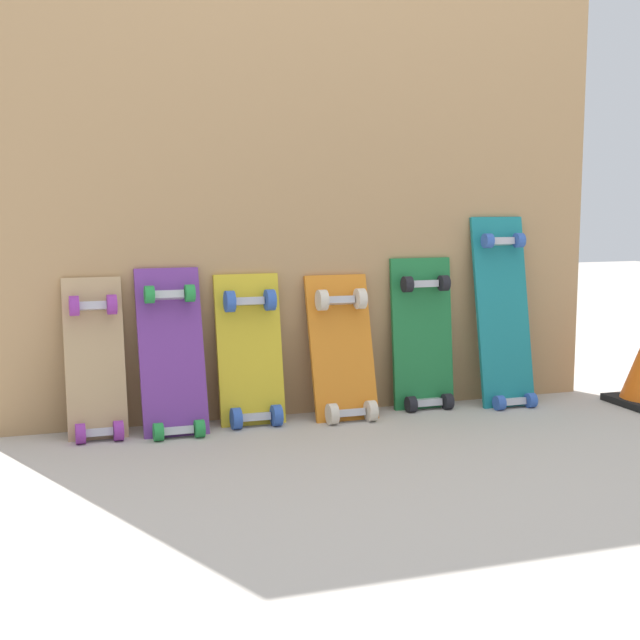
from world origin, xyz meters
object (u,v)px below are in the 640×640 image
at_px(skateboard_yellow, 251,359).
at_px(skateboard_green, 423,343).
at_px(skateboard_teal, 504,321).
at_px(skateboard_purple, 173,363).
at_px(skateboard_natural, 96,369).
at_px(skateboard_orange, 343,357).

xyz_separation_m(skateboard_yellow, skateboard_green, (0.62, 0.02, 0.02)).
bearing_deg(skateboard_teal, skateboard_purple, -179.25).
xyz_separation_m(skateboard_natural, skateboard_teal, (1.40, -0.01, 0.08)).
xyz_separation_m(skateboard_purple, skateboard_green, (0.88, 0.05, 0.01)).
relative_size(skateboard_orange, skateboard_teal, 0.73).
bearing_deg(skateboard_yellow, skateboard_orange, -4.59).
relative_size(skateboard_orange, skateboard_green, 0.91).
bearing_deg(skateboard_teal, skateboard_natural, 179.75).
xyz_separation_m(skateboard_purple, skateboard_orange, (0.57, 0.01, -0.01)).
height_order(skateboard_natural, skateboard_yellow, skateboard_natural).
relative_size(skateboard_yellow, skateboard_teal, 0.74).
height_order(skateboard_purple, skateboard_teal, skateboard_teal).
bearing_deg(skateboard_orange, skateboard_green, 8.59).
bearing_deg(skateboard_green, skateboard_yellow, -177.93).
xyz_separation_m(skateboard_green, skateboard_teal, (0.29, -0.04, 0.07)).
distance_m(skateboard_natural, skateboard_purple, 0.23).
bearing_deg(skateboard_orange, skateboard_purple, -179.35).
bearing_deg(skateboard_orange, skateboard_natural, 178.92).
bearing_deg(skateboard_yellow, skateboard_purple, -173.09).
relative_size(skateboard_natural, skateboard_green, 0.94).
relative_size(skateboard_natural, skateboard_purple, 0.95).
distance_m(skateboard_purple, skateboard_yellow, 0.26).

